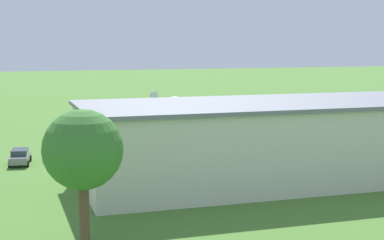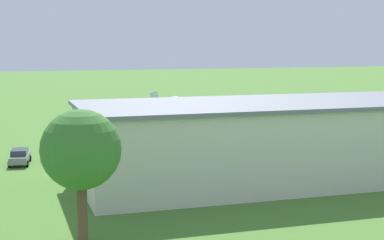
# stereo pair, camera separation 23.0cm
# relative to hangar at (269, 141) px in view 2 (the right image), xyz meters

# --- Properties ---
(ground_plane) EXTENTS (400.00, 400.00, 0.00)m
(ground_plane) POSITION_rel_hangar_xyz_m (0.70, -31.83, -3.64)
(ground_plane) COLOR #47752D
(hangar) EXTENTS (34.54, 14.40, 7.27)m
(hangar) POSITION_rel_hangar_xyz_m (0.00, 0.00, 0.00)
(hangar) COLOR beige
(hangar) RESTS_ON ground_plane
(biplane) EXTENTS (7.48, 8.23, 4.02)m
(biplane) POSITION_rel_hangar_xyz_m (-0.80, -32.22, -0.01)
(biplane) COLOR silver
(car_white) EXTENTS (2.19, 4.82, 1.61)m
(car_white) POSITION_rel_hangar_xyz_m (-14.86, -14.68, -2.80)
(car_white) COLOR white
(car_white) RESTS_ON ground_plane
(car_blue) EXTENTS (2.14, 3.98, 1.72)m
(car_blue) POSITION_rel_hangar_xyz_m (14.45, -14.56, -2.76)
(car_blue) COLOR #23389E
(car_blue) RESTS_ON ground_plane
(car_grey) EXTENTS (2.54, 4.66, 1.59)m
(car_grey) POSITION_rel_hangar_xyz_m (21.26, -14.93, -2.81)
(car_grey) COLOR slate
(car_grey) RESTS_ON ground_plane
(person_crossing_taxiway) EXTENTS (0.45, 0.45, 1.62)m
(person_crossing_taxiway) POSITION_rel_hangar_xyz_m (13.89, -17.72, -2.84)
(person_crossing_taxiway) COLOR #B23333
(person_crossing_taxiway) RESTS_ON ground_plane
(person_beside_truck) EXTENTS (0.51, 0.51, 1.70)m
(person_beside_truck) POSITION_rel_hangar_xyz_m (-18.05, -14.81, -2.79)
(person_beside_truck) COLOR orange
(person_beside_truck) RESTS_ON ground_plane
(person_watching_takeoff) EXTENTS (0.44, 0.44, 1.64)m
(person_watching_takeoff) POSITION_rel_hangar_xyz_m (-9.80, -16.34, -2.82)
(person_watching_takeoff) COLOR #33723F
(person_watching_takeoff) RESTS_ON ground_plane
(person_at_fence_line) EXTENTS (0.41, 0.41, 1.66)m
(person_at_fence_line) POSITION_rel_hangar_xyz_m (12.11, -18.71, -2.81)
(person_at_fence_line) COLOR #72338C
(person_at_fence_line) RESTS_ON ground_plane
(tree_at_field_edge) EXTENTS (4.96, 4.96, 8.51)m
(tree_at_field_edge) POSITION_rel_hangar_xyz_m (18.70, 12.35, 2.34)
(tree_at_field_edge) COLOR brown
(tree_at_field_edge) RESTS_ON ground_plane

